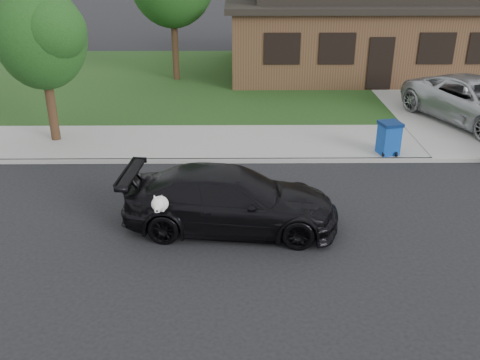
{
  "coord_description": "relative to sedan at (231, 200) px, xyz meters",
  "views": [
    {
      "loc": [
        -1.88,
        -10.63,
        5.85
      ],
      "look_at": [
        -1.79,
        -0.14,
        1.1
      ],
      "focal_mm": 40.0,
      "sensor_mm": 36.0,
      "label": 1
    }
  ],
  "objects": [
    {
      "name": "recycling_bin",
      "position": [
        4.55,
        4.13,
        -0.07
      ],
      "size": [
        0.69,
        0.69,
        0.95
      ],
      "rotation": [
        0.0,
        0.0,
        0.24
      ],
      "color": "#0D3D99",
      "rests_on": "sidewalk"
    },
    {
      "name": "curb",
      "position": [
        2.0,
        3.74,
        -0.62
      ],
      "size": [
        60.0,
        0.12,
        0.12
      ],
      "primitive_type": "cube",
      "color": "gray",
      "rests_on": "ground"
    },
    {
      "name": "house",
      "position": [
        6.0,
        15.24,
        1.46
      ],
      "size": [
        12.6,
        8.6,
        4.65
      ],
      "color": "#422B1C",
      "rests_on": "ground"
    },
    {
      "name": "sedan",
      "position": [
        0.0,
        0.0,
        0.0
      ],
      "size": [
        4.81,
        2.41,
        1.35
      ],
      "rotation": [
        0.0,
        0.0,
        1.48
      ],
      "color": "black",
      "rests_on": "ground"
    },
    {
      "name": "minivan",
      "position": [
        8.19,
        6.84,
        0.21
      ],
      "size": [
        4.31,
        5.9,
        1.49
      ],
      "primitive_type": "imported",
      "rotation": [
        0.0,
        0.0,
        0.39
      ],
      "color": "#A4A7AB",
      "rests_on": "driveway"
    },
    {
      "name": "driveway",
      "position": [
        8.0,
        10.24,
        -0.61
      ],
      "size": [
        4.5,
        13.0,
        0.14
      ],
      "primitive_type": "cube",
      "color": "gray",
      "rests_on": "ground"
    },
    {
      "name": "sidewalk",
      "position": [
        2.0,
        5.24,
        -0.62
      ],
      "size": [
        60.0,
        3.0,
        0.12
      ],
      "primitive_type": "cube",
      "color": "gray",
      "rests_on": "ground"
    },
    {
      "name": "tree_2",
      "position": [
        -5.39,
        5.35,
        2.59
      ],
      "size": [
        2.73,
        2.6,
        4.59
      ],
      "color": "#332114",
      "rests_on": "ground"
    },
    {
      "name": "ground",
      "position": [
        2.0,
        0.24,
        -0.68
      ],
      "size": [
        120.0,
        120.0,
        0.0
      ],
      "primitive_type": "plane",
      "color": "black",
      "rests_on": "ground"
    },
    {
      "name": "lawn",
      "position": [
        2.0,
        13.24,
        -0.61
      ],
      "size": [
        60.0,
        13.0,
        0.13
      ],
      "primitive_type": "cube",
      "color": "#193814",
      "rests_on": "ground"
    }
  ]
}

